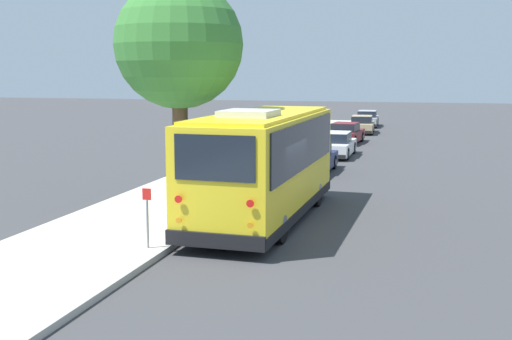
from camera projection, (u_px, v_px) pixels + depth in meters
The scene contains 12 objects.
ground_plane at pixel (268, 231), 17.77m from camera, with size 160.00×160.00×0.00m, color #3D3D3F.
sidewalk_slab at pixel (135, 220), 18.82m from camera, with size 80.00×4.20×0.15m, color beige.
curb_strip at pixel (205, 224), 18.25m from camera, with size 80.00×0.14×0.15m, color #AAA69D.
shuttle_bus at pixel (264, 160), 18.82m from camera, with size 8.66×2.70×3.36m.
parked_sedan_navy at pixel (312, 159), 28.12m from camera, with size 4.32×1.76×1.28m.
parked_sedan_white at pixel (335, 145), 33.55m from camera, with size 4.39×1.82×1.28m.
parked_sedan_maroon at pixel (345, 134), 39.77m from camera, with size 4.27×2.00×1.27m.
parked_sedan_tan at pixel (362, 125), 46.33m from camera, with size 4.35×1.87×1.27m.
parked_sedan_silver at pixel (367, 119), 52.01m from camera, with size 4.45×1.85×1.30m.
street_tree at pixel (180, 37), 19.90m from camera, with size 4.00×4.00×7.67m.
sign_post_near at pixel (147, 217), 15.42m from camera, with size 0.06×0.22×1.47m.
sign_post_far at pixel (175, 203), 17.07m from camera, with size 0.06×0.22×1.46m.
Camera 1 is at (-16.77, -4.28, 4.36)m, focal length 45.00 mm.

